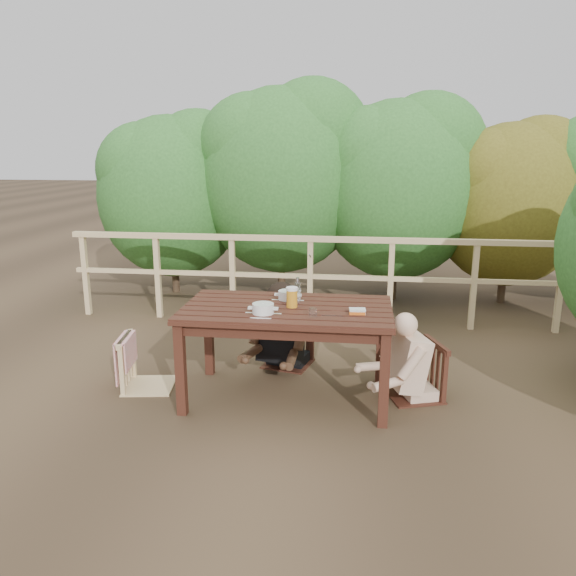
# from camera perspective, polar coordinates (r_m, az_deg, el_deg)

# --- Properties ---
(ground) EXTENTS (60.00, 60.00, 0.00)m
(ground) POSITION_cam_1_polar(r_m,az_deg,el_deg) (4.59, -0.08, -11.12)
(ground) COLOR #4E3B26
(ground) RESTS_ON ground
(table) EXTENTS (1.62, 0.91, 0.75)m
(table) POSITION_cam_1_polar(r_m,az_deg,el_deg) (4.44, -0.08, -6.76)
(table) COLOR #341810
(table) RESTS_ON ground
(chair_left) EXTENTS (0.48, 0.48, 0.84)m
(chair_left) POSITION_cam_1_polar(r_m,az_deg,el_deg) (4.76, -14.30, -5.14)
(chair_left) COLOR tan
(chair_left) RESTS_ON ground
(chair_far) EXTENTS (0.49, 0.49, 0.82)m
(chair_far) POSITION_cam_1_polar(r_m,az_deg,el_deg) (5.10, -0.01, -3.56)
(chair_far) COLOR #341810
(chair_far) RESTS_ON ground
(chair_right) EXTENTS (0.53, 0.53, 0.85)m
(chair_right) POSITION_cam_1_polar(r_m,az_deg,el_deg) (4.56, 12.95, -5.88)
(chair_right) COLOR #341810
(chair_right) RESTS_ON ground
(woman) EXTENTS (0.63, 0.72, 1.24)m
(woman) POSITION_cam_1_polar(r_m,az_deg,el_deg) (5.05, 0.02, -1.19)
(woman) COLOR black
(woman) RESTS_ON ground
(diner_right) EXTENTS (0.70, 0.63, 1.17)m
(diner_right) POSITION_cam_1_polar(r_m,az_deg,el_deg) (4.51, 13.44, -3.96)
(diner_right) COLOR beige
(diner_right) RESTS_ON ground
(railing) EXTENTS (5.60, 0.10, 1.01)m
(railing) POSITION_cam_1_polar(r_m,az_deg,el_deg) (6.31, 2.29, 0.80)
(railing) COLOR tan
(railing) RESTS_ON ground
(hedge_row) EXTENTS (6.60, 1.60, 3.80)m
(hedge_row) POSITION_cam_1_polar(r_m,az_deg,el_deg) (7.31, 6.49, 13.59)
(hedge_row) COLOR #295B23
(hedge_row) RESTS_ON ground
(soup_near) EXTENTS (0.27, 0.27, 0.09)m
(soup_near) POSITION_cam_1_polar(r_m,az_deg,el_deg) (4.14, -2.57, -2.21)
(soup_near) COLOR silver
(soup_near) RESTS_ON table
(soup_far) EXTENTS (0.27, 0.27, 0.09)m
(soup_far) POSITION_cam_1_polar(r_m,az_deg,el_deg) (4.51, -0.00, -0.83)
(soup_far) COLOR white
(soup_far) RESTS_ON table
(beer_glass) EXTENTS (0.09, 0.09, 0.17)m
(beer_glass) POSITION_cam_1_polar(r_m,az_deg,el_deg) (4.29, 0.40, -1.04)
(beer_glass) COLOR orange
(beer_glass) RESTS_ON table
(bottle) EXTENTS (0.05, 0.05, 0.22)m
(bottle) POSITION_cam_1_polar(r_m,az_deg,el_deg) (4.40, 0.99, -0.31)
(bottle) COLOR silver
(bottle) RESTS_ON table
(tumbler) EXTENTS (0.06, 0.06, 0.07)m
(tumbler) POSITION_cam_1_polar(r_m,az_deg,el_deg) (4.07, 2.59, -2.62)
(tumbler) COLOR silver
(tumbler) RESTS_ON table
(butter_tub) EXTENTS (0.13, 0.10, 0.05)m
(butter_tub) POSITION_cam_1_polar(r_m,az_deg,el_deg) (4.17, 7.14, -2.48)
(butter_tub) COLOR white
(butter_tub) RESTS_ON table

